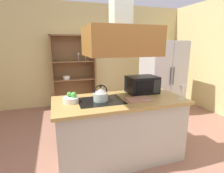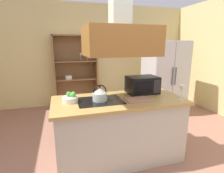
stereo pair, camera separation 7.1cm
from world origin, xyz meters
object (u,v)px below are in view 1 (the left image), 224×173
Objects in this scene: refrigerator at (162,77)px; wine_glass_on_counter at (182,89)px; kettle at (101,94)px; cutting_board at (139,99)px; dish_cabinet at (74,76)px; fruit_bowl at (71,99)px; microwave at (142,85)px.

refrigerator is 1.97m from wine_glass_on_counter.
refrigerator is 7.82× the size of kettle.
refrigerator is 5.07× the size of cutting_board.
dish_cabinet is (-2.03, 1.03, -0.04)m from refrigerator.
fruit_bowl is (-0.29, -2.46, 0.12)m from dish_cabinet.
dish_cabinet is 8.49× the size of kettle.
refrigerator is 2.28m from dish_cabinet.
microwave is at bearing 16.34° from kettle.
refrigerator is 2.73m from fruit_bowl.
refrigerator is 8.38× the size of wine_glass_on_counter.
dish_cabinet reaches higher than microwave.
wine_glass_on_counter is at bearing -12.63° from fruit_bowl.
dish_cabinet is 2.71m from cutting_board.
wine_glass_on_counter is at bearing -14.38° from cutting_board.
cutting_board is 0.42m from microwave.
wine_glass_on_counter is (1.17, -2.79, 0.22)m from dish_cabinet.
dish_cabinet is 4.07× the size of microwave.
dish_cabinet is at bearing 109.41° from microwave.
cutting_board is 0.91m from fruit_bowl.
kettle is at bearing -8.76° from fruit_bowl.
cutting_board is at bearing -77.33° from dish_cabinet.
fruit_bowl is at bearing 171.24° from kettle.
dish_cabinet is 5.51× the size of cutting_board.
refrigerator reaches higher than microwave.
fruit_bowl is (-1.11, -0.15, -0.08)m from microwave.
fruit_bowl is (-0.89, 0.18, 0.04)m from cutting_board.
microwave is (0.81, -2.31, 0.20)m from dish_cabinet.
microwave is at bearing 56.51° from cutting_board.
microwave is 0.60m from wine_glass_on_counter.
kettle is 0.65× the size of cutting_board.
dish_cabinet is at bearing 102.67° from cutting_board.
dish_cabinet is 9.09× the size of wine_glass_on_counter.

